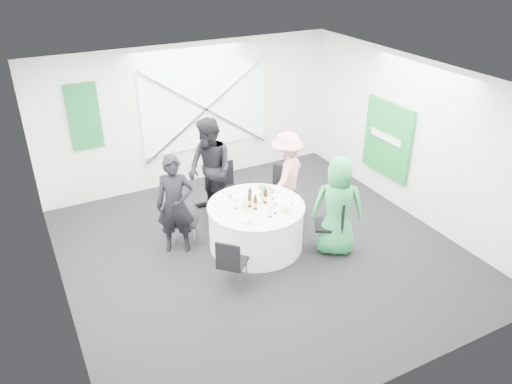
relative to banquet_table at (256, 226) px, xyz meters
name	(u,v)px	position (x,y,z in m)	size (l,w,h in m)	color
floor	(262,251)	(0.00, -0.20, -0.38)	(6.00, 6.00, 0.00)	black
ceiling	(263,82)	(0.00, -0.20, 2.42)	(6.00, 6.00, 0.00)	white
wall_back	(191,115)	(0.00, 2.80, 1.02)	(6.00, 6.00, 0.00)	white
wall_front	(400,287)	(0.00, -3.20, 1.02)	(6.00, 6.00, 0.00)	white
wall_left	(51,222)	(-3.00, -0.20, 1.02)	(6.00, 6.00, 0.00)	white
wall_right	(414,139)	(3.00, -0.20, 1.02)	(6.00, 6.00, 0.00)	white
window_panel	(205,109)	(0.30, 2.76, 1.12)	(2.60, 0.03, 1.60)	silver
window_brace_a	(206,109)	(0.30, 2.72, 1.12)	(0.05, 0.05, 3.16)	silver
window_brace_b	(206,109)	(0.30, 2.72, 1.12)	(0.05, 0.05, 3.16)	silver
green_banner	(84,117)	(-2.00, 2.75, 1.32)	(0.55, 0.04, 1.20)	#136032
green_sign	(387,139)	(2.94, 0.40, 0.82)	(0.05, 1.20, 1.40)	#178130
banquet_table	(256,226)	(0.00, 0.00, 0.00)	(1.56, 1.56, 0.76)	white
chair_back	(225,185)	(0.01, 1.22, 0.19)	(0.45, 0.46, 0.98)	black
chair_back_left	(181,218)	(-1.05, 0.64, 0.10)	(0.52, 0.52, 0.82)	black
chair_back_right	(281,189)	(0.84, 0.65, 0.18)	(0.61, 0.61, 0.95)	black
chair_front_right	(334,220)	(1.05, -0.67, 0.17)	(0.59, 0.58, 0.93)	black
chair_front_left	(231,261)	(-0.83, -0.83, 0.11)	(0.54, 0.54, 0.84)	black
person_man_back_left	(175,205)	(-1.16, 0.51, 0.44)	(0.60, 0.39, 1.64)	black
person_man_back	(210,170)	(-0.26, 1.24, 0.54)	(0.90, 0.49, 1.84)	black
person_woman_pink	(286,175)	(0.96, 0.67, 0.41)	(1.02, 0.47, 1.58)	pink
person_woman_green	(338,206)	(1.07, -0.71, 0.44)	(0.80, 0.52, 1.64)	#28944B
plate_back	(242,190)	(0.02, 0.56, 0.39)	(0.27, 0.27, 0.01)	white
plate_back_left	(222,204)	(-0.46, 0.27, 0.39)	(0.29, 0.29, 0.01)	white
plate_back_right	(269,191)	(0.41, 0.30, 0.40)	(0.27, 0.27, 0.04)	white
plate_front_right	(286,210)	(0.34, -0.37, 0.40)	(0.24, 0.24, 0.04)	white
plate_front_left	(247,222)	(-0.37, -0.41, 0.39)	(0.25, 0.25, 0.01)	white
napkin	(246,221)	(-0.38, -0.40, 0.42)	(0.17, 0.11, 0.05)	white
beer_bottle_a	(250,201)	(-0.11, 0.01, 0.48)	(0.06, 0.06, 0.26)	#3A1D0A
beer_bottle_b	(250,196)	(-0.02, 0.16, 0.48)	(0.06, 0.06, 0.27)	#3A1D0A
beer_bottle_c	(265,197)	(0.17, 0.00, 0.49)	(0.06, 0.06, 0.28)	#3A1D0A
beer_bottle_d	(255,203)	(-0.06, -0.10, 0.48)	(0.06, 0.06, 0.26)	#3A1D0A
green_water_bottle	(264,195)	(0.16, 0.03, 0.51)	(0.08, 0.08, 0.33)	#44B256
clear_water_bottle	(244,205)	(-0.24, -0.06, 0.48)	(0.08, 0.08, 0.27)	white
wine_glass_a	(269,189)	(0.34, 0.19, 0.50)	(0.07, 0.07, 0.17)	white
wine_glass_b	(275,206)	(0.14, -0.35, 0.50)	(0.07, 0.07, 0.17)	white
wine_glass_c	(230,198)	(-0.35, 0.21, 0.50)	(0.07, 0.07, 0.17)	white
wine_glass_d	(260,188)	(0.22, 0.28, 0.50)	(0.07, 0.07, 0.17)	white
wine_glass_e	(270,210)	(0.03, -0.41, 0.50)	(0.07, 0.07, 0.17)	white
wine_glass_f	(236,201)	(-0.33, 0.06, 0.50)	(0.07, 0.07, 0.17)	white
wine_glass_g	(273,192)	(0.34, 0.08, 0.50)	(0.07, 0.07, 0.17)	white
fork_a	(289,214)	(0.33, -0.47, 0.38)	(0.01, 0.15, 0.01)	silver
knife_a	(292,203)	(0.54, -0.21, 0.38)	(0.01, 0.15, 0.01)	silver
fork_b	(234,221)	(-0.51, -0.27, 0.38)	(0.01, 0.15, 0.01)	silver
knife_b	(254,224)	(-0.30, -0.49, 0.38)	(0.01, 0.15, 0.01)	silver
fork_c	(222,200)	(-0.41, 0.41, 0.38)	(0.01, 0.15, 0.01)	silver
knife_c	(221,210)	(-0.57, 0.11, 0.38)	(0.01, 0.15, 0.01)	silver
fork_d	(280,193)	(0.55, 0.18, 0.38)	(0.01, 0.15, 0.01)	silver
knife_d	(264,189)	(0.38, 0.44, 0.38)	(0.01, 0.15, 0.01)	silver
fork_e	(251,189)	(0.19, 0.54, 0.38)	(0.01, 0.15, 0.01)	silver
knife_e	(231,193)	(-0.19, 0.54, 0.38)	(0.01, 0.15, 0.01)	silver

